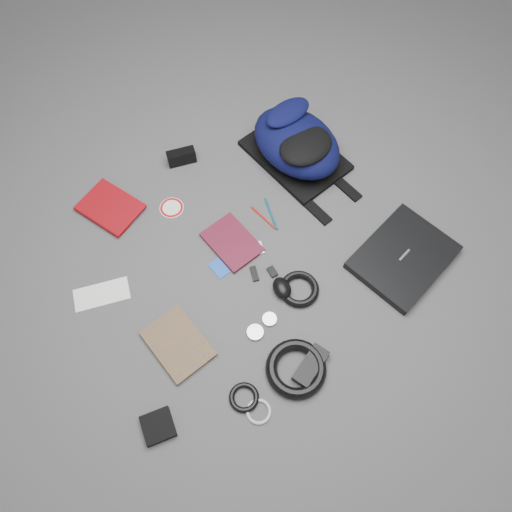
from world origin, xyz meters
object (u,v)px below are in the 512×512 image
laptop (403,257)px  mouse (282,288)px  power_brick (311,366)px  comic_book (158,359)px  pouch (158,426)px  textbook_red (96,223)px  backpack (297,142)px  compact_camera (181,157)px  dvd_case (232,242)px

laptop → mouse: (-0.43, 0.13, 0.00)m
mouse → power_brick: mouse is taller
laptop → comic_book: 0.91m
pouch → laptop: bearing=2.3°
comic_book → mouse: mouse is taller
textbook_red → power_brick: 0.93m
backpack → compact_camera: bearing=142.6°
dvd_case → pouch: bearing=-148.0°
backpack → comic_book: backpack is taller
mouse → power_brick: 0.28m
mouse → power_brick: (-0.07, -0.27, -0.01)m
laptop → textbook_red: size_ratio=1.55×
power_brick → pouch: size_ratio=1.48×
power_brick → pouch: bearing=146.5°
dvd_case → compact_camera: compact_camera is taller
mouse → pouch: bearing=-152.0°
backpack → textbook_red: 0.81m
mouse → pouch: 0.59m
comic_book → pouch: (-0.09, -0.19, 0.00)m
laptop → pouch: size_ratio=3.69×
textbook_red → dvd_case: (0.38, -0.34, -0.00)m
laptop → comic_book: size_ratio=1.55×
textbook_red → dvd_case: size_ratio=1.09×
textbook_red → power_brick: (0.36, -0.86, 0.00)m
comic_book → mouse: (0.47, -0.01, 0.01)m
pouch → textbook_red: bearing=79.7°
laptop → compact_camera: 0.92m
laptop → power_brick: (-0.50, -0.14, -0.00)m
dvd_case → backpack: bearing=18.6°
power_brick → backpack: bearing=36.6°
compact_camera → pouch: size_ratio=1.19×
pouch → mouse: bearing=16.8°
textbook_red → mouse: (0.43, -0.59, 0.01)m
textbook_red → comic_book: bearing=-117.7°
backpack → dvd_case: backpack is taller
comic_book → power_brick: bearing=-42.0°
dvd_case → power_brick: bearing=-99.8°
dvd_case → mouse: bearing=-86.3°
comic_book → mouse: bearing=-8.3°
laptop → power_brick: 0.52m
compact_camera → pouch: 1.00m
compact_camera → power_brick: size_ratio=0.80×
laptop → mouse: 0.45m
compact_camera → pouch: (-0.55, -0.84, -0.02)m
laptop → compact_camera: size_ratio=3.10×
compact_camera → power_brick: 0.94m
laptop → mouse: bearing=149.4°
backpack → laptop: backpack is taller
laptop → dvd_case: (-0.48, 0.38, -0.01)m
comic_book → compact_camera: 0.80m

